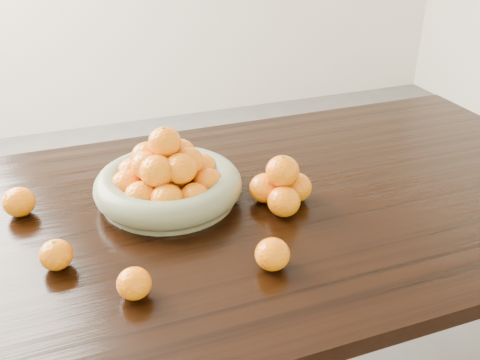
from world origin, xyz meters
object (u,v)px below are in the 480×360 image
object	(u,v)px
dining_table	(235,235)
loose_orange_0	(56,255)
fruit_bowl	(168,180)
orange_pyramid	(282,187)

from	to	relation	value
dining_table	loose_orange_0	size ratio (longest dim) A/B	29.12
fruit_bowl	orange_pyramid	distance (m)	0.28
orange_pyramid	loose_orange_0	size ratio (longest dim) A/B	2.25
fruit_bowl	orange_pyramid	bearing A→B (deg)	-26.12
loose_orange_0	fruit_bowl	bearing A→B (deg)	34.45
orange_pyramid	fruit_bowl	bearing A→B (deg)	153.88
dining_table	fruit_bowl	world-z (taller)	fruit_bowl
dining_table	loose_orange_0	world-z (taller)	loose_orange_0
dining_table	orange_pyramid	world-z (taller)	orange_pyramid
orange_pyramid	loose_orange_0	distance (m)	0.54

